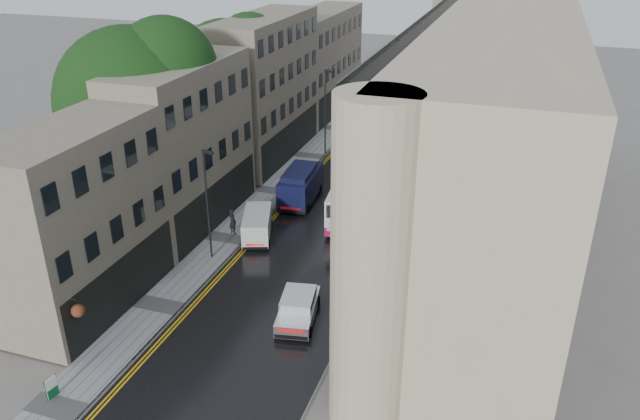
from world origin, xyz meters
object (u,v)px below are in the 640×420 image
Objects in this scene: white_van at (243,235)px; estate_sign at (52,388)px; navy_van at (280,193)px; tree_far at (227,90)px; tree_near at (134,126)px; lamp_post_near at (207,206)px; pedestrian at (233,221)px; white_lorry at (386,159)px; silver_hatchback at (277,322)px; lamp_post_far at (325,113)px; cream_bus at (332,207)px.

estate_sign is (-2.15, -15.41, -0.30)m from white_van.
tree_far is at bearing 129.38° from navy_van.
tree_near reaches higher than estate_sign.
white_van is at bearing 66.09° from lamp_post_near.
lamp_post_near is (0.11, -3.33, 2.65)m from pedestrian.
tree_near is at bearing 150.54° from white_van.
tree_near is at bearing 165.49° from lamp_post_near.
white_lorry is (13.97, -0.44, -4.38)m from tree_far.
lamp_post_far reaches higher than silver_hatchback.
silver_hatchback is at bearing 149.46° from pedestrian.
lamp_post_near is at bearing -126.23° from white_lorry.
silver_hatchback is at bearing -102.68° from white_lorry.
white_van is 15.56m from estate_sign.
pedestrian is at bearing 115.54° from white_van.
silver_hatchback is at bearing -34.34° from tree_near.
white_lorry is (14.27, 12.56, -5.10)m from tree_near.
lamp_post_far reaches higher than lamp_post_near.
tree_far is 7.11× the size of pedestrian.
pedestrian is at bearing 99.07° from estate_sign.
pedestrian is at bearing 116.51° from silver_hatchback.
navy_van is (-4.29, 1.22, -0.01)m from cream_bus.
lamp_post_far reaches higher than navy_van.
white_lorry is 7.96m from lamp_post_far.
tree_near is 19.68m from white_lorry.
silver_hatchback is at bearing -73.39° from navy_van.
pedestrian reaches higher than white_van.
white_van reaches higher than estate_sign.
silver_hatchback is 9.57m from lamp_post_near.
tree_far reaches higher than cream_bus.
navy_van is 21.64m from estate_sign.
cream_bus is 1.46× the size of white_lorry.
lamp_post_near is at bearing -104.99° from navy_van.
cream_bus is at bearing -49.71° from lamp_post_far.
lamp_post_far reaches higher than white_van.
lamp_post_far is at bearing 98.50° from estate_sign.
tree_near is 1.85× the size of lamp_post_far.
tree_near is at bearing 22.46° from pedestrian.
silver_hatchback is 26.95m from lamp_post_far.
tree_near is 2.00× the size of white_lorry.
navy_van is 0.77× the size of lamp_post_near.
silver_hatchback is 4.10× the size of estate_sign.
lamp_post_far is at bearing 26.38° from tree_far.
cream_bus is 9.32m from white_lorry.
tree_near is 13.02m from tree_far.
lamp_post_far is at bearing 88.17° from navy_van.
tree_far is at bearing 110.76° from silver_hatchback.
white_van is at bearing -68.42° from lamp_post_far.
pedestrian is at bearing -113.38° from navy_van.
lamp_post_far reaches higher than pedestrian.
navy_van is at bearing 28.89° from tree_near.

